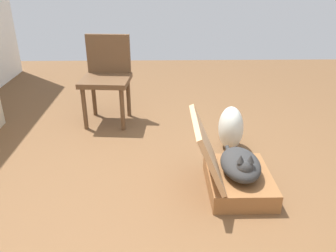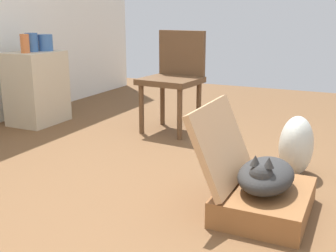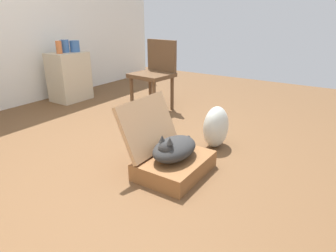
# 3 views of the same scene
# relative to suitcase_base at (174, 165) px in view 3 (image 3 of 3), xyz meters

# --- Properties ---
(ground_plane) EXTENTS (7.68, 7.68, 0.00)m
(ground_plane) POSITION_rel_suitcase_base_xyz_m (0.01, 0.56, -0.07)
(ground_plane) COLOR brown
(ground_plane) RESTS_ON ground
(suitcase_base) EXTENTS (0.58, 0.45, 0.14)m
(suitcase_base) POSITION_rel_suitcase_base_xyz_m (0.00, 0.00, 0.00)
(suitcase_base) COLOR brown
(suitcase_base) RESTS_ON ground
(suitcase_lid) EXTENTS (0.58, 0.21, 0.43)m
(suitcase_lid) POSITION_rel_suitcase_base_xyz_m (0.00, 0.25, 0.28)
(suitcase_lid) COLOR tan
(suitcase_lid) RESTS_ON suitcase_base
(cat) EXTENTS (0.52, 0.28, 0.22)m
(cat) POSITION_rel_suitcase_base_xyz_m (-0.01, 0.00, 0.15)
(cat) COLOR #2D2D2D
(cat) RESTS_ON suitcase_base
(plastic_bag_white) EXTENTS (0.31, 0.22, 0.39)m
(plastic_bag_white) POSITION_rel_suitcase_base_xyz_m (0.64, -0.05, 0.13)
(plastic_bag_white) COLOR silver
(plastic_bag_white) RESTS_ON ground
(side_table) EXTENTS (0.50, 0.39, 0.68)m
(side_table) POSITION_rel_suitcase_base_xyz_m (0.97, 2.41, 0.27)
(side_table) COLOR beige
(side_table) RESTS_ON ground
(vase_tall) EXTENTS (0.08, 0.08, 0.17)m
(vase_tall) POSITION_rel_suitcase_base_xyz_m (0.85, 2.39, 0.70)
(vase_tall) COLOR #CC6B38
(vase_tall) RESTS_ON side_table
(vase_short) EXTENTS (0.13, 0.13, 0.15)m
(vase_short) POSITION_rel_suitcase_base_xyz_m (1.10, 2.37, 0.69)
(vase_short) COLOR #38609E
(vase_short) RESTS_ON side_table
(vase_round) EXTENTS (0.12, 0.12, 0.17)m
(vase_round) POSITION_rel_suitcase_base_xyz_m (0.97, 2.43, 0.70)
(vase_round) COLOR #38609E
(vase_round) RESTS_ON side_table
(chair) EXTENTS (0.49, 0.51, 0.88)m
(chair) POSITION_rel_suitcase_base_xyz_m (1.30, 1.12, 0.43)
(chair) COLOR brown
(chair) RESTS_ON ground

